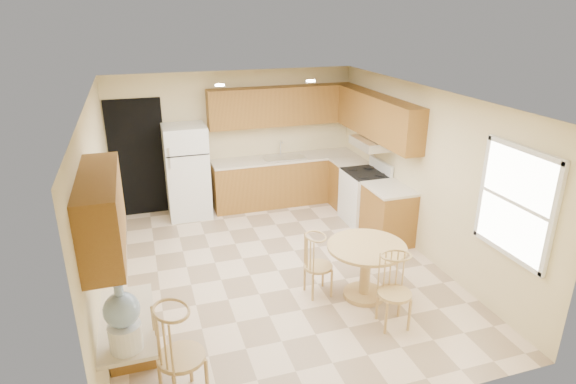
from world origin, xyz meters
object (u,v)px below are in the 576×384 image
object	(u,v)px
chair_table_a	(321,262)
chair_desk	(181,352)
stove	(365,196)
water_crock	(123,320)
refrigerator	(187,172)
dining_table	(366,263)
chair_table_b	(399,288)

from	to	relation	value
chair_table_a	chair_desk	xyz separation A→B (m)	(-1.88, -1.34, 0.11)
stove	water_crock	size ratio (longest dim) A/B	1.72
refrigerator	chair_desk	bearing A→B (deg)	-97.54
water_crock	dining_table	bearing A→B (deg)	21.82
chair_table_b	chair_desk	distance (m)	2.52
refrigerator	dining_table	world-z (taller)	refrigerator
chair_table_b	dining_table	bearing A→B (deg)	-79.10
dining_table	chair_table_b	distance (m)	0.74
refrigerator	chair_table_a	world-z (taller)	refrigerator
stove	chair_desk	size ratio (longest dim) A/B	1.06
stove	chair_table_b	size ratio (longest dim) A/B	1.21
refrigerator	dining_table	size ratio (longest dim) A/B	1.66
stove	chair_table_a	distance (m)	2.54
chair_table_a	chair_desk	bearing A→B (deg)	-57.98
chair_table_b	water_crock	size ratio (longest dim) A/B	1.42
dining_table	water_crock	xyz separation A→B (m)	(-2.88, -1.15, 0.57)
water_crock	chair_table_b	bearing A→B (deg)	8.10
refrigerator	dining_table	bearing A→B (deg)	-61.45
stove	dining_table	xyz separation A→B (m)	(-1.04, -2.15, 0.02)
water_crock	stove	bearing A→B (deg)	40.06
dining_table	chair_desk	distance (m)	2.70
dining_table	chair_table_a	bearing A→B (deg)	162.88
chair_table_a	chair_table_b	bearing A→B (deg)	30.19
refrigerator	chair_table_b	world-z (taller)	refrigerator
stove	water_crock	bearing A→B (deg)	-139.94
stove	refrigerator	bearing A→B (deg)	157.01
refrigerator	stove	size ratio (longest dim) A/B	1.52
chair_desk	chair_table_a	bearing A→B (deg)	103.82
dining_table	chair_table_b	xyz separation A→B (m)	(0.05, -0.74, 0.06)
stove	chair_desk	bearing A→B (deg)	-136.37
chair_table_a	chair_table_b	world-z (taller)	chair_table_b
refrigerator	dining_table	xyz separation A→B (m)	(1.83, -3.37, -0.34)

